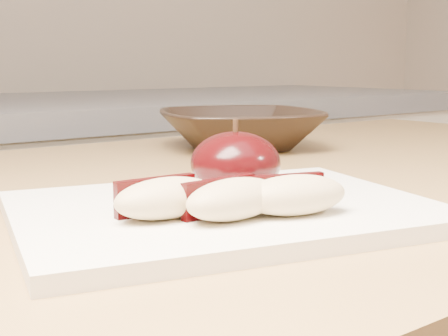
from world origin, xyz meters
TOP-DOWN VIEW (x-y plane):
  - cutting_board at (0.07, 0.37)m, footprint 0.33×0.27m
  - apple_half at (0.12, 0.42)m, footprint 0.09×0.09m
  - apple_wedge_a at (0.02, 0.36)m, footprint 0.07×0.04m
  - apple_wedge_b at (0.05, 0.34)m, footprint 0.07×0.04m
  - apple_wedge_c at (0.09, 0.32)m, footprint 0.08×0.05m
  - bowl at (0.31, 0.66)m, footprint 0.26×0.26m

SIDE VIEW (x-z plane):
  - cutting_board at x=0.07m, z-range 0.90..0.91m
  - apple_wedge_a at x=0.02m, z-range 0.91..0.94m
  - apple_wedge_b at x=0.05m, z-range 0.91..0.94m
  - apple_wedge_c at x=0.09m, z-range 0.91..0.94m
  - bowl at x=0.31m, z-range 0.90..0.95m
  - apple_half at x=0.12m, z-range 0.90..0.96m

